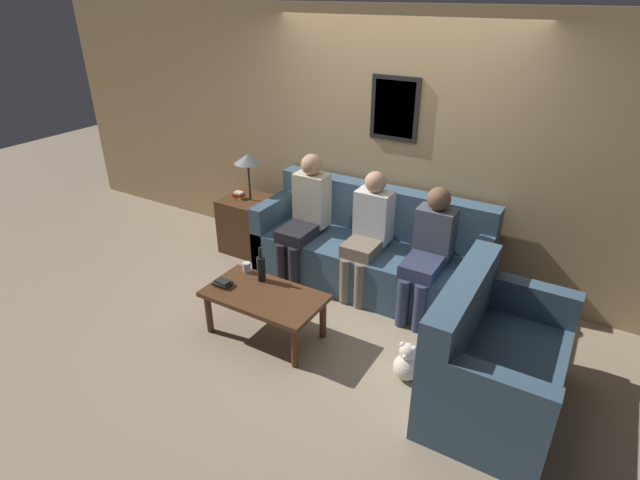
% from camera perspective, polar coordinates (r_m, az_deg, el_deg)
% --- Properties ---
extents(ground_plane, '(16.00, 16.00, 0.00)m').
position_cam_1_polar(ground_plane, '(4.82, 2.95, -7.50)').
color(ground_plane, gray).
extents(wall_back, '(9.00, 0.08, 2.60)m').
position_cam_1_polar(wall_back, '(5.03, 8.41, 10.28)').
color(wall_back, tan).
rests_on(wall_back, ground_plane).
extents(couch_main, '(2.29, 0.83, 0.96)m').
position_cam_1_polar(couch_main, '(5.03, 5.72, -1.52)').
color(couch_main, '#385166').
rests_on(couch_main, ground_plane).
extents(couch_side, '(0.83, 1.26, 0.96)m').
position_cam_1_polar(couch_side, '(3.84, 19.02, -13.23)').
color(couch_side, '#385166').
rests_on(couch_side, ground_plane).
extents(coffee_table, '(1.02, 0.56, 0.42)m').
position_cam_1_polar(coffee_table, '(4.28, -6.37, -6.79)').
color(coffee_table, '#4C2D19').
rests_on(coffee_table, ground_plane).
extents(side_table_with_lamp, '(0.51, 0.51, 1.15)m').
position_cam_1_polar(side_table_with_lamp, '(5.71, -8.25, 2.17)').
color(side_table_with_lamp, '#4C2D19').
rests_on(side_table_with_lamp, ground_plane).
extents(wine_bottle, '(0.07, 0.07, 0.32)m').
position_cam_1_polar(wine_bottle, '(4.38, -6.74, -3.20)').
color(wine_bottle, black).
rests_on(wine_bottle, coffee_table).
extents(drinking_glass, '(0.07, 0.07, 0.09)m').
position_cam_1_polar(drinking_glass, '(4.56, -8.37, -3.10)').
color(drinking_glass, silver).
rests_on(drinking_glass, coffee_table).
extents(book_stack, '(0.16, 0.12, 0.05)m').
position_cam_1_polar(book_stack, '(4.40, -11.05, -4.86)').
color(book_stack, gold).
rests_on(book_stack, coffee_table).
extents(person_left, '(0.34, 0.64, 1.27)m').
position_cam_1_polar(person_left, '(5.03, -1.66, 3.13)').
color(person_left, black).
rests_on(person_left, ground_plane).
extents(person_middle, '(0.34, 0.57, 1.21)m').
position_cam_1_polar(person_middle, '(4.75, 5.54, 1.17)').
color(person_middle, '#756651').
rests_on(person_middle, ground_plane).
extents(person_right, '(0.34, 0.64, 1.18)m').
position_cam_1_polar(person_right, '(4.54, 12.33, -0.89)').
color(person_right, '#2D334C').
rests_on(person_right, ground_plane).
extents(teddy_bear, '(0.21, 0.21, 0.33)m').
position_cam_1_polar(teddy_bear, '(4.00, 9.89, -13.71)').
color(teddy_bear, beige).
rests_on(teddy_bear, ground_plane).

